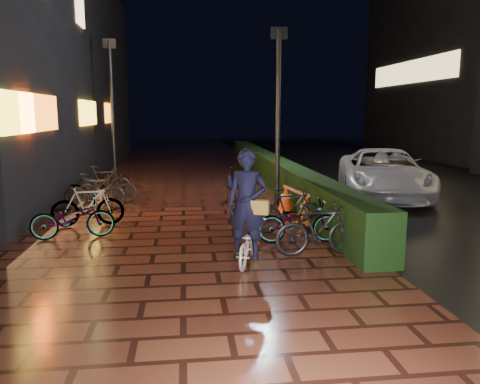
{
  "coord_description": "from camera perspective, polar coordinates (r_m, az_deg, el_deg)",
  "views": [
    {
      "loc": [
        0.06,
        -9.07,
        2.59
      ],
      "look_at": [
        1.1,
        -0.28,
        1.1
      ],
      "focal_mm": 35.0,
      "sensor_mm": 36.0,
      "label": 1
    }
  ],
  "objects": [
    {
      "name": "traffic_barrier",
      "position": [
        11.78,
        6.78,
        -1.4
      ],
      "size": [
        0.66,
        1.8,
        0.73
      ],
      "color": "orange",
      "rests_on": "ground"
    },
    {
      "name": "asphalt_road",
      "position": [
        16.87,
        25.33,
        -0.18
      ],
      "size": [
        11.0,
        60.0,
        0.01
      ],
      "primitive_type": "cube",
      "color": "black",
      "rests_on": "ground"
    },
    {
      "name": "van",
      "position": [
        15.2,
        17.04,
        2.19
      ],
      "size": [
        3.81,
        5.81,
        1.48
      ],
      "primitive_type": "imported",
      "rotation": [
        0.0,
        0.0,
        -0.27
      ],
      "color": "silver",
      "rests_on": "ground"
    },
    {
      "name": "ground",
      "position": [
        9.43,
        -6.92,
        -6.45
      ],
      "size": [
        80.0,
        80.0,
        0.0
      ],
      "primitive_type": "plane",
      "color": "#381911",
      "rests_on": "ground"
    },
    {
      "name": "cart_assembly",
      "position": [
        13.86,
        -0.45,
        1.12
      ],
      "size": [
        0.64,
        0.68,
        1.08
      ],
      "color": "black",
      "rests_on": "ground"
    },
    {
      "name": "hedge",
      "position": [
        17.5,
        3.94,
        2.69
      ],
      "size": [
        0.7,
        20.0,
        1.0
      ],
      "primitive_type": "cube",
      "color": "black",
      "rests_on": "ground"
    },
    {
      "name": "parked_bikes_hedge",
      "position": [
        9.52,
        7.5,
        -3.34
      ],
      "size": [
        1.84,
        2.35,
        0.99
      ],
      "color": "black",
      "rests_on": "ground"
    },
    {
      "name": "lamp_post_sf",
      "position": [
        19.12,
        -15.34,
        10.36
      ],
      "size": [
        0.52,
        0.15,
        5.39
      ],
      "color": "black",
      "rests_on": "ground"
    },
    {
      "name": "parked_bikes_storefront",
      "position": [
        12.81,
        -17.28,
        -0.38
      ],
      "size": [
        1.95,
        5.57,
        0.99
      ],
      "color": "black",
      "rests_on": "ground"
    },
    {
      "name": "cyclist",
      "position": [
        8.04,
        0.92,
        -3.71
      ],
      "size": [
        0.92,
        1.48,
        2.01
      ],
      "color": "silver",
      "rests_on": "ground"
    },
    {
      "name": "lamp_post_hedge",
      "position": [
        13.38,
        4.67,
        10.04
      ],
      "size": [
        0.47,
        0.13,
        4.92
      ],
      "color": "black",
      "rests_on": "ground"
    }
  ]
}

